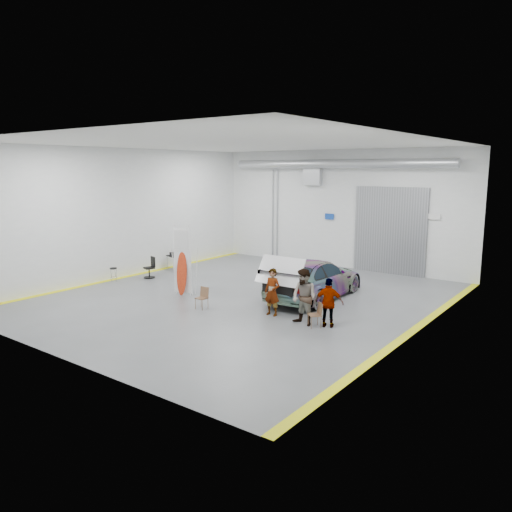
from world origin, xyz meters
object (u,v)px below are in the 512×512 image
Objects in this scene: person_a at (272,292)px; office_chair at (150,269)px; folding_chair_near at (202,302)px; shop_stool at (114,275)px; sedan_car at (314,279)px; person_b at (304,297)px; person_c at (329,303)px; folding_chair_far at (315,320)px; work_table at (175,256)px; surfboard_display at (181,267)px.

office_chair is (-8.04, 1.54, -0.40)m from person_a.
folding_chair_near is at bearing -4.88° from office_chair.
folding_chair_near is 6.23m from shop_stool.
person_b is (1.49, -3.24, 0.16)m from sedan_car.
sedan_car is at bearing 19.09° from shop_stool.
person_c is 10.38m from office_chair.
person_a is 2.56× the size of shop_stool.
person_a reaches higher than office_chair.
sedan_car is 3.72m from person_c.
person_c reaches higher than folding_chair_near.
sedan_car reaches higher than office_chair.
person_b reaches higher than person_c.
sedan_car is at bearing 90.50° from person_a.
person_b is 2.36× the size of folding_chair_near.
person_b reaches higher than folding_chair_near.
shop_stool is at bearing 16.99° from sedan_car.
person_a reaches higher than folding_chair_far.
folding_chair_near is 0.66× the size of work_table.
folding_chair_near is at bearing -7.72° from shop_stool.
sedan_car is 3.28× the size of person_c.
person_c is 1.36× the size of work_table.
person_a is at bearing 0.23° from shop_stool.
folding_chair_near is (-2.49, -3.83, -0.52)m from sedan_car.
person_a is at bearing 7.90° from office_chair.
shop_stool is at bearing 179.95° from person_a.
folding_chair_far is at bearing -1.25° from shop_stool.
work_table is at bearing -159.43° from folding_chair_far.
folding_chair_near is 1.22× the size of shop_stool.
work_table reaches higher than folding_chair_far.
folding_chair_far is at bearing 8.42° from office_chair.
surfboard_display is at bearing -3.12° from office_chair.
work_table is (-8.61, 3.70, -0.15)m from person_a.
person_c is 0.71m from folding_chair_far.
work_table is (-10.47, 3.96, 0.43)m from folding_chair_far.
sedan_car is 2.84× the size of person_b.
surfboard_display reaches higher than shop_stool.
surfboard_display reaches higher than folding_chair_near.
person_b reaches higher than work_table.
person_c is at bearing 30.81° from person_b.
office_chair is (0.66, 1.57, 0.11)m from shop_stool.
person_a is 2.22m from person_c.
surfboard_display is 2.48m from folding_chair_near.
office_chair is at bearing -29.03° from person_c.
office_chair is (-8.00, -1.42, -0.34)m from sedan_car.
person_c is 2.02× the size of folding_chair_far.
work_table is (-8.57, 0.73, -0.09)m from sedan_car.
folding_chair_near is at bearing -38.28° from surfboard_display.
office_chair reaches higher than work_table.
surfboard_display is at bearing 177.80° from person_a.
work_table is (-4.02, 3.54, -0.49)m from surfboard_display.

